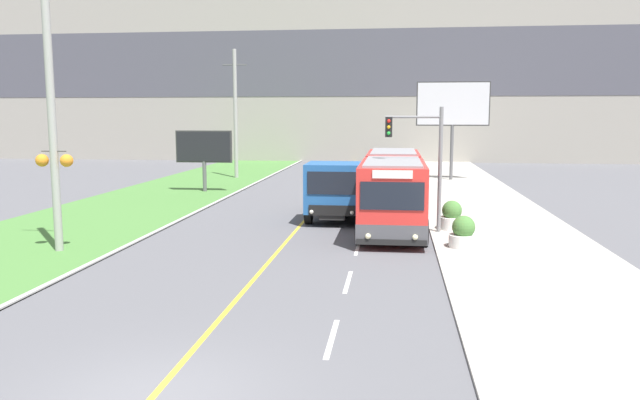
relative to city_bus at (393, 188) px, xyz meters
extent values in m
plane|color=#56565B|center=(-3.96, -17.99, -1.53)|extent=(300.00, 300.00, 0.00)
cube|color=gold|center=(-3.96, -17.99, -1.52)|extent=(0.14, 140.00, 0.01)
cube|color=silver|center=(-1.21, -14.79, -1.52)|extent=(0.12, 2.40, 0.01)
cube|color=silver|center=(-1.21, -10.19, -1.52)|extent=(0.12, 2.40, 0.01)
cube|color=silver|center=(-1.21, -5.59, -1.52)|extent=(0.12, 2.40, 0.01)
cube|color=silver|center=(-1.21, -0.99, -1.52)|extent=(0.12, 2.40, 0.01)
cube|color=silver|center=(-1.21, 3.61, -1.52)|extent=(0.12, 2.40, 0.01)
cube|color=silver|center=(-1.21, 8.21, -1.52)|extent=(0.12, 2.40, 0.01)
cube|color=silver|center=(-1.21, 12.81, -1.52)|extent=(0.12, 2.40, 0.01)
cube|color=gray|center=(-3.96, 39.90, 7.91)|extent=(80.00, 8.00, 18.87)
cube|color=#4C4C56|center=(-3.96, 35.88, 8.38)|extent=(80.00, 0.04, 6.60)
cube|color=red|center=(0.00, -3.32, 0.07)|extent=(2.49, 5.78, 2.65)
cube|color=#4C4C51|center=(0.00, -3.32, -0.90)|extent=(2.51, 5.80, 0.70)
cube|color=black|center=(0.00, -3.32, 0.47)|extent=(2.52, 5.32, 0.93)
cube|color=gray|center=(0.00, -3.32, 1.44)|extent=(2.12, 5.20, 0.08)
cube|color=red|center=(0.00, 3.36, 0.07)|extent=(2.49, 5.78, 2.65)
cube|color=#4C4C51|center=(0.00, 3.36, -0.90)|extent=(2.51, 5.80, 0.70)
cube|color=black|center=(0.00, 3.36, 0.47)|extent=(2.52, 5.32, 0.93)
cube|color=gray|center=(0.00, 3.36, 1.44)|extent=(2.12, 5.20, 0.08)
cube|color=#474747|center=(0.00, 0.02, 0.07)|extent=(2.29, 0.90, 2.44)
cube|color=black|center=(0.00, -6.23, 0.47)|extent=(2.19, 0.04, 0.97)
cube|color=black|center=(0.00, -6.24, -1.15)|extent=(2.44, 0.06, 0.20)
sphere|color=#F4EAB2|center=(-0.81, -6.25, -0.95)|extent=(0.20, 0.20, 0.20)
sphere|color=#F4EAB2|center=(0.81, -6.25, -0.95)|extent=(0.20, 0.20, 0.20)
cube|color=white|center=(0.00, -6.23, 1.22)|extent=(1.37, 0.04, 0.28)
cylinder|color=black|center=(-1.18, -4.94, -1.03)|extent=(0.28, 1.00, 1.00)
cylinder|color=black|center=(1.18, -4.94, -1.03)|extent=(0.28, 1.00, 1.00)
cylinder|color=black|center=(-1.18, -1.47, -1.03)|extent=(0.28, 1.00, 1.00)
cylinder|color=black|center=(1.18, -1.47, -1.03)|extent=(0.28, 1.00, 1.00)
cylinder|color=black|center=(-1.18, 3.94, -1.03)|extent=(0.28, 1.00, 1.00)
cylinder|color=black|center=(1.18, 3.94, -1.03)|extent=(0.28, 1.00, 1.00)
cube|color=black|center=(-2.53, 1.51, -1.08)|extent=(1.10, 6.59, 0.20)
cube|color=#235BA3|center=(-2.53, -0.54, 0.08)|extent=(2.44, 2.49, 2.13)
cube|color=black|center=(-2.53, -1.81, 0.40)|extent=(2.08, 0.04, 0.96)
cube|color=black|center=(-2.53, -1.82, -0.76)|extent=(1.96, 0.06, 0.44)
sphere|color=silver|center=(-3.39, -1.83, -0.83)|extent=(0.18, 0.18, 0.18)
sphere|color=silver|center=(-1.67, -1.83, -0.83)|extent=(0.18, 0.18, 0.18)
cube|color=slate|center=(-2.53, 2.88, -0.92)|extent=(2.32, 3.85, 0.12)
cube|color=slate|center=(-3.63, 2.88, -0.30)|extent=(0.12, 3.85, 1.37)
cube|color=slate|center=(-1.43, 2.88, -0.30)|extent=(0.12, 3.85, 1.37)
cube|color=slate|center=(-2.53, 1.01, -0.30)|extent=(2.32, 0.12, 1.37)
cube|color=slate|center=(-2.53, 4.74, -0.30)|extent=(2.32, 0.12, 1.37)
cube|color=slate|center=(-2.53, 1.01, 0.51)|extent=(2.32, 0.12, 0.24)
cylinder|color=black|center=(-3.65, -0.79, -1.01)|extent=(0.30, 1.04, 1.04)
cylinder|color=black|center=(-1.41, -0.79, -1.01)|extent=(0.30, 1.04, 1.04)
cylinder|color=black|center=(-3.65, 3.07, -1.01)|extent=(0.30, 1.04, 1.04)
cylinder|color=black|center=(-1.41, 3.07, -1.01)|extent=(0.30, 1.04, 1.04)
cylinder|color=#9E9E99|center=(-11.60, -7.37, 3.49)|extent=(0.28, 0.28, 10.03)
sphere|color=orange|center=(-12.05, -7.37, 1.67)|extent=(0.44, 0.44, 0.44)
cylinder|color=#333333|center=(-11.82, -7.37, 1.99)|extent=(0.45, 0.04, 0.04)
sphere|color=orange|center=(-11.15, -7.37, 1.67)|extent=(0.44, 0.44, 0.44)
cylinder|color=#333333|center=(-11.37, -7.37, 1.99)|extent=(0.45, 0.04, 0.04)
cylinder|color=#9E9E99|center=(-11.86, 18.45, 3.27)|extent=(0.28, 0.28, 9.59)
cylinder|color=#4C4C4C|center=(-11.86, 18.45, 6.91)|extent=(1.80, 0.08, 0.08)
cylinder|color=slate|center=(1.87, -2.41, 1.01)|extent=(0.16, 0.16, 5.08)
cylinder|color=slate|center=(0.77, -2.41, 3.15)|extent=(2.20, 0.10, 0.10)
cube|color=black|center=(-0.19, -2.41, 2.75)|extent=(0.28, 0.24, 0.80)
sphere|color=red|center=(-0.19, -2.54, 2.99)|extent=(0.14, 0.14, 0.14)
sphere|color=orange|center=(-0.19, -2.54, 2.75)|extent=(0.14, 0.14, 0.14)
sphere|color=green|center=(-0.19, -2.54, 2.51)|extent=(0.14, 0.14, 0.14)
cylinder|color=#59595B|center=(4.15, 18.40, 0.50)|extent=(0.24, 0.24, 4.05)
cube|color=#333333|center=(4.15, 18.40, 4.02)|extent=(5.19, 0.20, 3.14)
cube|color=silver|center=(4.15, 18.29, 4.02)|extent=(5.03, 0.02, 2.98)
cylinder|color=#59595B|center=(-11.66, 9.84, -0.57)|extent=(0.24, 0.24, 1.91)
cube|color=#333333|center=(-11.66, 9.84, 1.29)|extent=(3.52, 0.20, 1.97)
cube|color=black|center=(-11.66, 9.73, 1.29)|extent=(3.36, 0.02, 1.81)
cylinder|color=silver|center=(2.54, -5.37, -1.22)|extent=(1.02, 1.02, 0.45)
sphere|color=#477A38|center=(2.54, -5.37, -0.71)|extent=(0.82, 0.82, 0.82)
cylinder|color=silver|center=(2.44, -1.80, -1.19)|extent=(1.02, 1.02, 0.50)
sphere|color=#477A38|center=(2.44, -1.80, -0.66)|extent=(0.81, 0.81, 0.81)
camera|label=1|loc=(0.07, -27.59, 3.24)|focal=35.00mm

